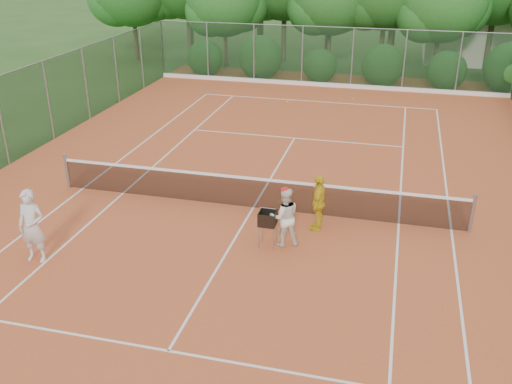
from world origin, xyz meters
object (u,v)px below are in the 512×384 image
player_white (32,226)px  player_center_grp (284,217)px  player_yellow (319,202)px  ball_hopper (268,219)px

player_white → player_center_grp: (5.65, 2.23, -0.13)m
player_white → player_yellow: (6.35, 3.27, -0.14)m
player_yellow → ball_hopper: size_ratio=1.64×
player_center_grp → ball_hopper: player_center_grp is taller
player_center_grp → player_yellow: (0.70, 1.04, -0.01)m
ball_hopper → player_yellow: bearing=32.1°
player_yellow → player_white: bearing=-58.2°
player_center_grp → player_yellow: bearing=56.0°
player_white → player_center_grp: 6.07m
player_white → ball_hopper: player_white is taller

